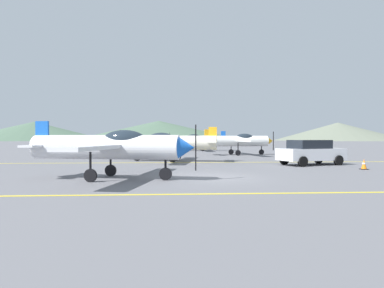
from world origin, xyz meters
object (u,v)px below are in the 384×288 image
airplane_near (111,146)px  airplane_back (198,140)px  car_sedan (311,152)px  airplane_mid (169,142)px  traffic_cone_side (364,164)px  airplane_far (239,141)px

airplane_near → airplane_back: 29.91m
car_sedan → airplane_mid: bearing=158.0°
traffic_cone_side → airplane_far: bearing=104.4°
airplane_mid → traffic_cone_side: size_ratio=14.33×
airplane_mid → airplane_far: same height
airplane_back → airplane_far: bearing=-72.4°
airplane_near → airplane_far: same height
airplane_near → airplane_mid: same height
airplane_back → traffic_cone_side: (7.23, -25.74, -1.14)m
car_sedan → traffic_cone_side: car_sedan is taller
airplane_far → car_sedan: airplane_far is taller
traffic_cone_side → airplane_near: bearing=-165.1°
airplane_mid → car_sedan: 9.92m
airplane_near → airplane_far: bearing=63.8°
airplane_near → car_sedan: airplane_near is taller
car_sedan → traffic_cone_side: (1.72, -3.22, -0.56)m
airplane_far → airplane_mid: bearing=-129.0°
airplane_near → traffic_cone_side: airplane_near is taller
car_sedan → traffic_cone_side: bearing=-61.9°
airplane_near → car_sedan: bearing=30.3°
airplane_mid → airplane_back: 19.17m
airplane_far → car_sedan: (2.25, -12.26, -0.58)m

